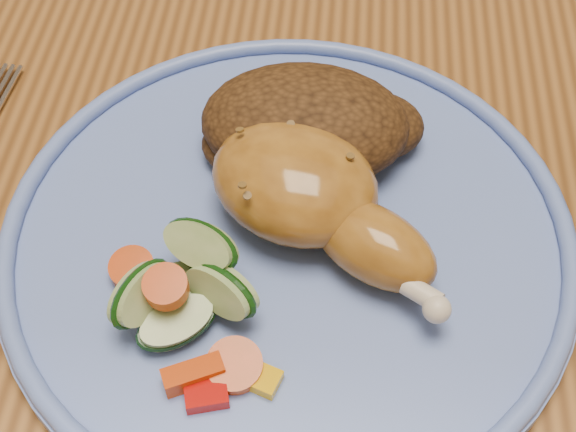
{
  "coord_description": "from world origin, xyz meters",
  "views": [
    {
      "loc": [
        -0.01,
        -0.31,
        1.1
      ],
      "look_at": [
        -0.03,
        -0.06,
        0.78
      ],
      "focal_mm": 50.0,
      "sensor_mm": 36.0,
      "label": 1
    }
  ],
  "objects": [
    {
      "name": "dining_table",
      "position": [
        0.0,
        0.0,
        0.67
      ],
      "size": [
        0.9,
        1.4,
        0.75
      ],
      "color": "brown",
      "rests_on": "ground"
    },
    {
      "name": "plate",
      "position": [
        -0.03,
        -0.06,
        0.76
      ],
      "size": [
        0.31,
        0.31,
        0.01
      ],
      "primitive_type": "cylinder",
      "color": "#5B76C5",
      "rests_on": "dining_table"
    },
    {
      "name": "plate_rim",
      "position": [
        -0.03,
        -0.06,
        0.77
      ],
      "size": [
        0.3,
        0.3,
        0.01
      ],
      "primitive_type": "torus",
      "color": "#5B76C5",
      "rests_on": "plate"
    },
    {
      "name": "chicken_leg",
      "position": [
        -0.01,
        -0.05,
        0.78
      ],
      "size": [
        0.14,
        0.13,
        0.05
      ],
      "color": "#A56B22",
      "rests_on": "plate"
    },
    {
      "name": "rice_pilaf",
      "position": [
        -0.02,
        0.0,
        0.78
      ],
      "size": [
        0.13,
        0.08,
        0.05
      ],
      "color": "#442811",
      "rests_on": "plate"
    },
    {
      "name": "vegetable_pile",
      "position": [
        -0.07,
        -0.11,
        0.78
      ],
      "size": [
        0.09,
        0.1,
        0.05
      ],
      "color": "#A50A05",
      "rests_on": "plate"
    }
  ]
}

